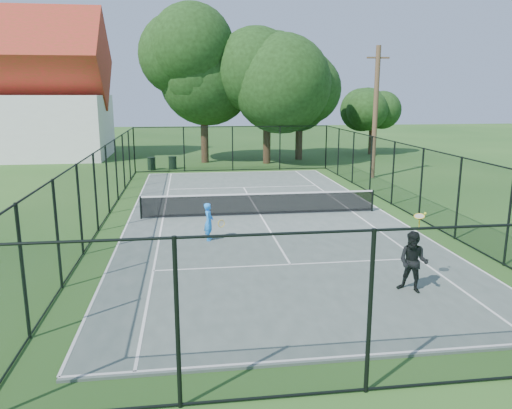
{
  "coord_description": "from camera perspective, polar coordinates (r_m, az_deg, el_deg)",
  "views": [
    {
      "loc": [
        -3.0,
        -20.56,
        5.17
      ],
      "look_at": [
        -0.59,
        -3.0,
        1.2
      ],
      "focal_mm": 35.0,
      "sensor_mm": 36.0,
      "label": 1
    }
  ],
  "objects": [
    {
      "name": "tree_near_right",
      "position": [
        39.75,
        5.03,
        12.41
      ],
      "size": [
        5.76,
        5.76,
        7.95
      ],
      "color": "#332114",
      "rests_on": "ground"
    },
    {
      "name": "utility_pole",
      "position": [
        31.7,
        13.48,
        10.23
      ],
      "size": [
        1.4,
        0.3,
        7.93
      ],
      "color": "#4C3823",
      "rests_on": "ground"
    },
    {
      "name": "building",
      "position": [
        44.8,
        -26.54,
        11.03
      ],
      "size": [
        15.3,
        8.15,
        11.87
      ],
      "color": "silver",
      "rests_on": "ground"
    },
    {
      "name": "ground",
      "position": [
        21.41,
        0.48,
        -1.35
      ],
      "size": [
        120.0,
        120.0,
        0.0
      ],
      "primitive_type": "plane",
      "color": "#224C1A"
    },
    {
      "name": "tree_near_mid",
      "position": [
        37.29,
        1.27,
        13.78
      ],
      "size": [
        7.34,
        7.34,
        9.6
      ],
      "color": "#332114",
      "rests_on": "ground"
    },
    {
      "name": "tennis_net",
      "position": [
        21.28,
        0.48,
        0.17
      ],
      "size": [
        10.08,
        0.08,
        0.95
      ],
      "color": "black",
      "rests_on": "tennis_court"
    },
    {
      "name": "trash_bin_right",
      "position": [
        35.15,
        -9.52,
        4.73
      ],
      "size": [
        0.58,
        0.58,
        0.88
      ],
      "color": "black",
      "rests_on": "ground"
    },
    {
      "name": "tennis_court",
      "position": [
        21.4,
        0.48,
        -1.27
      ],
      "size": [
        11.0,
        24.0,
        0.06
      ],
      "primitive_type": "cube",
      "color": "#4D5B54",
      "rests_on": "ground"
    },
    {
      "name": "trash_bin_left",
      "position": [
        35.05,
        -11.86,
        4.61
      ],
      "size": [
        0.58,
        0.58,
        0.87
      ],
      "color": "black",
      "rests_on": "ground"
    },
    {
      "name": "tree_far_right",
      "position": [
        44.27,
        13.24,
        9.87
      ],
      "size": [
        4.03,
        4.03,
        5.32
      ],
      "color": "#332114",
      "rests_on": "ground"
    },
    {
      "name": "player_blue",
      "position": [
        17.68,
        -5.4,
        -1.97
      ],
      "size": [
        0.79,
        0.54,
        1.35
      ],
      "color": "#1C83F0",
      "rests_on": "tennis_court"
    },
    {
      "name": "player_black",
      "position": [
        13.68,
        17.53,
        -6.28
      ],
      "size": [
        1.03,
        1.05,
        2.02
      ],
      "color": "black",
      "rests_on": "tennis_court"
    },
    {
      "name": "tree_near_left",
      "position": [
        38.0,
        -6.05,
        14.37
      ],
      "size": [
        7.93,
        7.93,
        10.34
      ],
      "color": "#332114",
      "rests_on": "ground"
    },
    {
      "name": "fence",
      "position": [
        21.1,
        0.49,
        2.61
      ],
      "size": [
        13.1,
        26.1,
        3.0
      ],
      "color": "black",
      "rests_on": "ground"
    }
  ]
}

